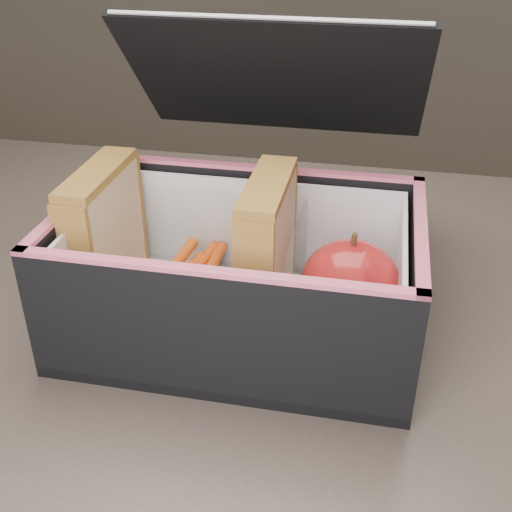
{
  "coord_description": "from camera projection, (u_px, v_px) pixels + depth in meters",
  "views": [
    {
      "loc": [
        0.1,
        -0.4,
        1.08
      ],
      "look_at": [
        0.01,
        0.03,
        0.81
      ],
      "focal_mm": 45.0,
      "sensor_mm": 36.0,
      "label": 1
    }
  ],
  "objects": [
    {
      "name": "sandwich_right",
      "position": [
        267.0,
        249.0,
        0.51
      ],
      "size": [
        0.03,
        0.11,
        0.12
      ],
      "color": "#D5B081",
      "rests_on": "plastic_tub"
    },
    {
      "name": "plastic_tub",
      "position": [
        185.0,
        264.0,
        0.53
      ],
      "size": [
        0.19,
        0.13,
        0.08
      ],
      "primitive_type": null,
      "color": "white",
      "rests_on": "lunch_bag"
    },
    {
      "name": "red_apple",
      "position": [
        350.0,
        285.0,
        0.5
      ],
      "size": [
        0.1,
        0.1,
        0.08
      ],
      "rotation": [
        0.0,
        0.0,
        0.39
      ],
      "color": "maroon",
      "rests_on": "paper_napkin"
    },
    {
      "name": "carrot_sticks",
      "position": [
        189.0,
        279.0,
        0.55
      ],
      "size": [
        0.04,
        0.14,
        0.03
      ],
      "color": "#E63E07",
      "rests_on": "plastic_tub"
    },
    {
      "name": "paper_napkin",
      "position": [
        345.0,
        324.0,
        0.52
      ],
      "size": [
        0.09,
        0.09,
        0.01
      ],
      "primitive_type": "cube",
      "rotation": [
        0.0,
        0.0,
        0.18
      ],
      "color": "white",
      "rests_on": "lunch_bag"
    },
    {
      "name": "lunch_bag",
      "position": [
        243.0,
        263.0,
        0.52
      ],
      "size": [
        0.28,
        0.31,
        0.24
      ],
      "color": "black",
      "rests_on": "kitchen_table"
    },
    {
      "name": "kitchen_table",
      "position": [
        233.0,
        423.0,
        0.57
      ],
      "size": [
        1.2,
        0.8,
        0.75
      ],
      "color": "brown",
      "rests_on": "ground"
    },
    {
      "name": "sandwich_left",
      "position": [
        104.0,
        233.0,
        0.53
      ],
      "size": [
        0.03,
        0.1,
        0.11
      ],
      "color": "#D5B081",
      "rests_on": "plastic_tub"
    }
  ]
}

